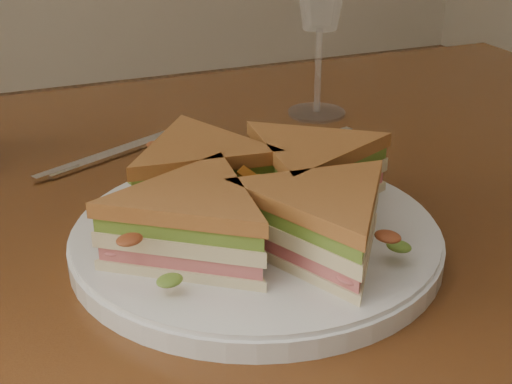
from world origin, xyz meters
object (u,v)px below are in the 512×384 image
knife (116,153)px  spoon (259,157)px  table (251,275)px  plate (256,239)px  sandwich_wedges (256,198)px

knife → spoon: bearing=-53.6°
table → plate: plate is taller
plate → knife: 0.25m
spoon → knife: spoon is taller
knife → table: bearing=-78.0°
table → knife: 0.20m
table → spoon: 0.12m
plate → spoon: (0.07, 0.17, -0.00)m
table → sandwich_wedges: bearing=-110.4°
table → sandwich_wedges: (-0.04, -0.11, 0.14)m
table → knife: size_ratio=6.00×
table → knife: bearing=127.1°
table → knife: (-0.10, 0.13, 0.10)m
table → sandwich_wedges: size_ratio=3.83×
knife → sandwich_wedges: bearing=-101.2°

